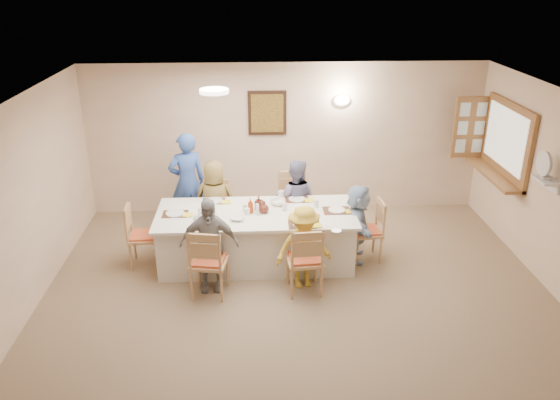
{
  "coord_description": "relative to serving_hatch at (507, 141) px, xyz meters",
  "views": [
    {
      "loc": [
        -0.54,
        -5.17,
        3.84
      ],
      "look_at": [
        -0.2,
        1.4,
        1.05
      ],
      "focal_mm": 35.0,
      "sensor_mm": 36.0,
      "label": 1
    }
  ],
  "objects": [
    {
      "name": "ground",
      "position": [
        -3.21,
        -2.4,
        -1.5
      ],
      "size": [
        7.0,
        7.0,
        0.0
      ],
      "primitive_type": "plane",
      "color": "#8C715A"
    },
    {
      "name": "room_walls",
      "position": [
        -3.21,
        -2.4,
        0.01
      ],
      "size": [
        7.0,
        7.0,
        7.0
      ],
      "color": "#CFB196",
      "rests_on": "ground"
    },
    {
      "name": "wall_picture",
      "position": [
        -3.51,
        1.06,
        0.2
      ],
      "size": [
        0.62,
        0.05,
        0.72
      ],
      "color": "black",
      "rests_on": "room_walls"
    },
    {
      "name": "wall_sconce",
      "position": [
        -2.31,
        1.04,
        0.4
      ],
      "size": [
        0.26,
        0.09,
        0.18
      ],
      "primitive_type": "ellipsoid",
      "color": "white",
      "rests_on": "room_walls"
    },
    {
      "name": "ceiling_light",
      "position": [
        -4.21,
        -0.9,
        0.97
      ],
      "size": [
        0.36,
        0.36,
        0.05
      ],
      "primitive_type": "cylinder",
      "color": "white",
      "rests_on": "room_walls"
    },
    {
      "name": "serving_hatch",
      "position": [
        0.0,
        0.0,
        0.0
      ],
      "size": [
        0.06,
        1.5,
        1.15
      ],
      "primitive_type": "cube",
      "color": "brown",
      "rests_on": "room_walls"
    },
    {
      "name": "hatch_sill",
      "position": [
        -0.12,
        0.0,
        -0.53
      ],
      "size": [
        0.3,
        1.5,
        0.05
      ],
      "primitive_type": "cube",
      "color": "brown",
      "rests_on": "room_walls"
    },
    {
      "name": "shutter_door",
      "position": [
        -0.26,
        0.76,
        0.0
      ],
      "size": [
        0.55,
        0.04,
        1.0
      ],
      "primitive_type": "cube",
      "color": "brown",
      "rests_on": "room_walls"
    },
    {
      "name": "fan_shelf",
      "position": [
        -0.08,
        -1.35,
        -0.1
      ],
      "size": [
        0.22,
        0.36,
        0.03
      ],
      "primitive_type": "cube",
      "color": "white",
      "rests_on": "room_walls"
    },
    {
      "name": "desk_fan",
      "position": [
        -0.11,
        -1.35,
        0.05
      ],
      "size": [
        0.3,
        0.3,
        0.28
      ],
      "primitive_type": null,
      "color": "#A5A5A8",
      "rests_on": "fan_shelf"
    },
    {
      "name": "dining_table",
      "position": [
        -3.73,
        -0.74,
        -1.12
      ],
      "size": [
        2.73,
        1.16,
        0.76
      ],
      "primitive_type": "cube",
      "color": "white",
      "rests_on": "ground"
    },
    {
      "name": "chair_back_left",
      "position": [
        -4.33,
        0.06,
        -1.05
      ],
      "size": [
        0.43,
        0.43,
        0.89
      ],
      "primitive_type": null,
      "rotation": [
        0.0,
        0.0,
        0.0
      ],
      "color": "tan",
      "rests_on": "ground"
    },
    {
      "name": "chair_back_right",
      "position": [
        -3.13,
        0.06,
        -1.0
      ],
      "size": [
        0.55,
        0.55,
        1.0
      ],
      "primitive_type": null,
      "rotation": [
        0.0,
        0.0,
        0.15
      ],
      "color": "tan",
      "rests_on": "ground"
    },
    {
      "name": "chair_front_left",
      "position": [
        -4.33,
        -1.54,
        -1.02
      ],
      "size": [
        0.53,
        0.53,
        0.95
      ],
      "primitive_type": null,
      "rotation": [
        0.0,
        0.0,
        2.98
      ],
      "color": "tan",
      "rests_on": "ground"
    },
    {
      "name": "chair_front_right",
      "position": [
        -3.13,
        -1.54,
        -1.03
      ],
      "size": [
        0.49,
        0.49,
        0.94
      ],
      "primitive_type": null,
      "rotation": [
        0.0,
        0.0,
        3.23
      ],
      "color": "tan",
      "rests_on": "ground"
    },
    {
      "name": "chair_left_end",
      "position": [
        -5.28,
        -0.74,
        -1.05
      ],
      "size": [
        0.45,
        0.45,
        0.9
      ],
      "primitive_type": null,
      "rotation": [
        0.0,
        0.0,
        1.61
      ],
      "color": "tan",
      "rests_on": "ground"
    },
    {
      "name": "chair_right_end",
      "position": [
        -2.18,
        -0.74,
        -1.05
      ],
      "size": [
        0.46,
        0.46,
        0.9
      ],
      "primitive_type": null,
      "rotation": [
        0.0,
        0.0,
        -1.51
      ],
      "color": "tan",
      "rests_on": "ground"
    },
    {
      "name": "diner_back_left",
      "position": [
        -4.33,
        -0.06,
        -0.86
      ],
      "size": [
        0.67,
        0.47,
        1.28
      ],
      "primitive_type": "imported",
      "rotation": [
        0.0,
        0.0,
        3.09
      ],
      "color": "brown",
      "rests_on": "ground"
    },
    {
      "name": "diner_back_right",
      "position": [
        -3.13,
        -0.06,
        -0.86
      ],
      "size": [
        0.81,
        0.72,
        1.28
      ],
      "primitive_type": "imported",
      "rotation": [
        0.0,
        0.0,
        2.94
      ],
      "color": "slate",
      "rests_on": "ground"
    },
    {
      "name": "diner_front_left",
      "position": [
        -4.33,
        -1.42,
        -0.86
      ],
      "size": [
        0.75,
        0.32,
        1.27
      ],
      "primitive_type": "imported",
      "rotation": [
        0.0,
        0.0,
        0.01
      ],
      "color": "gray",
      "rests_on": "ground"
    },
    {
      "name": "diner_front_right",
      "position": [
        -3.13,
        -1.42,
        -0.94
      ],
      "size": [
        0.88,
        0.68,
        1.13
      ],
      "primitive_type": "imported",
      "rotation": [
        0.0,
        0.0,
        0.18
      ],
      "color": "gold",
      "rests_on": "ground"
    },
    {
      "name": "diner_right_end",
      "position": [
        -2.31,
        -0.74,
        -0.93
      ],
      "size": [
        1.13,
        0.6,
        1.13
      ],
      "primitive_type": "imported",
      "rotation": [
        0.0,
        0.0,
        1.44
      ],
      "color": "#9EB7DA",
      "rests_on": "ground"
    },
    {
      "name": "caregiver",
      "position": [
        -4.78,
        0.41,
        -0.71
      ],
      "size": [
        0.81,
        0.73,
        1.58
      ],
      "primitive_type": "imported",
      "rotation": [
        0.0,
        0.0,
        3.47
      ],
      "color": "#3860BC",
      "rests_on": "ground"
    },
    {
      "name": "placemat_fl",
      "position": [
        -4.33,
        -1.16,
        -0.74
      ],
      "size": [
        0.33,
        0.25,
        0.01
      ],
      "primitive_type": "cube",
      "color": "#472B19",
      "rests_on": "dining_table"
    },
    {
      "name": "plate_fl",
      "position": [
        -4.33,
        -1.16,
        -0.73
      ],
      "size": [
        0.25,
        0.25,
        0.02
      ],
      "primitive_type": "cylinder",
      "color": "white",
      "rests_on": "dining_table"
    },
    {
      "name": "napkin_fl",
      "position": [
        -4.15,
        -1.21,
        -0.73
      ],
      "size": [
        0.15,
        0.15,
        0.01
      ],
      "primitive_type": "cube",
      "color": "yellow",
      "rests_on": "dining_table"
    },
    {
      "name": "placemat_fr",
      "position": [
        -3.13,
        -1.16,
        -0.74
      ],
      "size": [
        0.36,
        0.27,
        0.01
      ],
      "primitive_type": "cube",
      "color": "#472B19",
      "rests_on": "dining_table"
    },
    {
      "name": "plate_fr",
      "position": [
        -3.13,
        -1.16,
        -0.73
      ],
      "size": [
        0.25,
        0.25,
        0.02
      ],
      "primitive_type": "cylinder",
      "color": "white",
      "rests_on": "dining_table"
    },
    {
      "name": "napkin_fr",
      "position": [
        -2.95,
        -1.21,
        -0.73
      ],
      "size": [
        0.14,
        0.14,
        0.01
      ],
      "primitive_type": "cube",
      "color": "yellow",
      "rests_on": "dining_table"
    },
    {
      "name": "placemat_bl",
      "position": [
        -4.33,
        -0.32,
        -0.74
      ],
      "size": [
        0.33,
        0.24,
        0.01
      ],
      "primitive_type": "cube",
      "color": "#472B19",
      "rests_on": "dining_table"
    },
    {
      "name": "plate_bl",
      "position": [
        -4.33,
        -0.32,
        -0.73
      ],
      "size": [
        0.26,
        0.26,
        0.02
      ],
      "primitive_type": "cylinder",
      "color": "white",
      "rests_on": "dining_table"
    },
    {
      "name": "napkin_bl",
      "position": [
        -4.15,
        -0.37,
        -0.73
      ],
      "size": [
        0.13,
        0.13,
        0.01
      ],
      "primitive_type": "cube",
      "color": "yellow",
      "rests_on": "dining_table"
    },
    {
      "name": "placemat_br",
      "position": [
        -3.13,
        -0.32,
        -0.74
      ],
      "size": [
        0.34,
        0.25,
        0.01
      ],
      "primitive_type": "cube",
      "color": "#472B19",
      "rests_on": "dining_table"
    },
    {
      "name": "plate_br",
      "position": [
        -3.13,
        -0.32,
        -0.73
      ],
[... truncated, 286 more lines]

